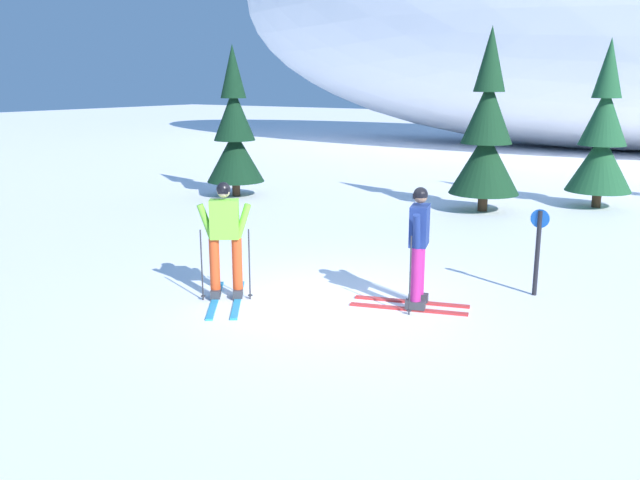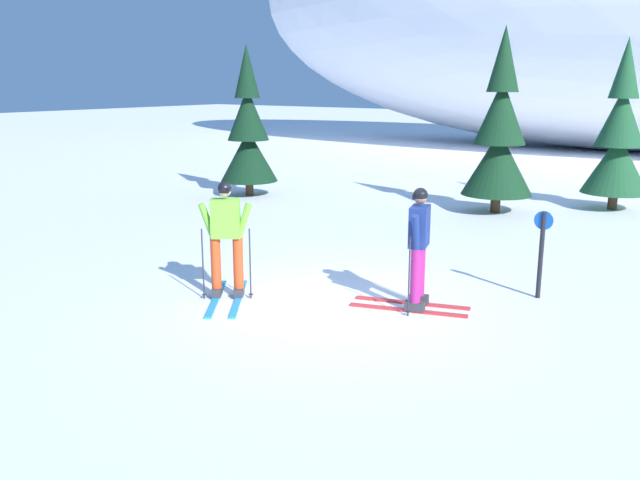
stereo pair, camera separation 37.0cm
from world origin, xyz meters
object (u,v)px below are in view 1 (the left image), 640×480
at_px(skier_lime_jacket, 225,239).
at_px(trail_marker_post, 538,247).
at_px(pine_tree_center_left, 486,136).
at_px(pine_tree_center, 602,138).
at_px(skier_navy_jacket, 418,245).
at_px(pine_tree_far_left, 235,134).

bearing_deg(skier_lime_jacket, trail_marker_post, 35.16).
bearing_deg(pine_tree_center_left, pine_tree_center, 42.50).
height_order(skier_lime_jacket, pine_tree_center_left, pine_tree_center_left).
distance_m(skier_navy_jacket, pine_tree_center, 9.71).
bearing_deg(pine_tree_center, skier_navy_jacket, -93.29).
bearing_deg(pine_tree_center_left, skier_navy_jacket, -77.13).
height_order(skier_lime_jacket, pine_tree_far_left, pine_tree_far_left).
distance_m(pine_tree_far_left, pine_tree_center_left, 6.82).
bearing_deg(trail_marker_post, pine_tree_center, 95.03).
height_order(skier_navy_jacket, pine_tree_center, pine_tree_center).
bearing_deg(pine_tree_far_left, pine_tree_center, 22.78).
height_order(skier_lime_jacket, trail_marker_post, skier_lime_jacket).
relative_size(pine_tree_center_left, pine_tree_center, 1.06).
xyz_separation_m(skier_navy_jacket, pine_tree_center, (0.56, 9.66, 0.85)).
height_order(pine_tree_center, trail_marker_post, pine_tree_center).
xyz_separation_m(skier_navy_jacket, skier_lime_jacket, (-2.55, -1.20, 0.00)).
bearing_deg(trail_marker_post, pine_tree_center_left, 116.32).
bearing_deg(pine_tree_far_left, pine_tree_center_left, 13.96).
bearing_deg(skier_lime_jacket, pine_tree_center_left, 84.65).
distance_m(pine_tree_far_left, pine_tree_center, 9.66).
relative_size(pine_tree_far_left, trail_marker_post, 3.12).
distance_m(skier_navy_jacket, skier_lime_jacket, 2.82).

